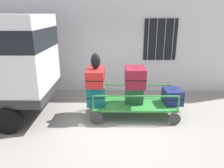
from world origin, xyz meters
The scene contains 10 objects.
ground_plane centered at (0.00, 0.00, 0.00)m, with size 40.00×40.00×0.00m, color gray.
building_wall centered at (0.01, 2.90, 2.50)m, with size 12.00×0.38×5.00m.
luggage_cart centered at (0.35, 0.57, 0.33)m, with size 2.47×1.14×0.40m.
cart_railing centered at (0.35, 0.57, 0.76)m, with size 2.37×1.00×0.44m.
suitcase_left_bottom centered at (-0.77, 0.53, 0.68)m, with size 0.57×0.62×0.58m.
suitcase_left_middle centered at (-0.77, 0.58, 1.21)m, with size 0.50×0.86×0.47m.
suitcase_midleft_bottom centered at (0.35, 0.60, 0.67)m, with size 0.56×0.33×0.54m.
suitcase_midleft_middle centered at (0.35, 0.56, 1.21)m, with size 0.57×0.75×0.55m.
suitcase_center_bottom centered at (1.47, 0.60, 0.61)m, with size 0.56×0.63×0.44m.
backpack centered at (-0.77, 0.58, 1.67)m, with size 0.27×0.22×0.44m.
Camera 1 is at (-0.22, -5.32, 2.95)m, focal length 34.67 mm.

